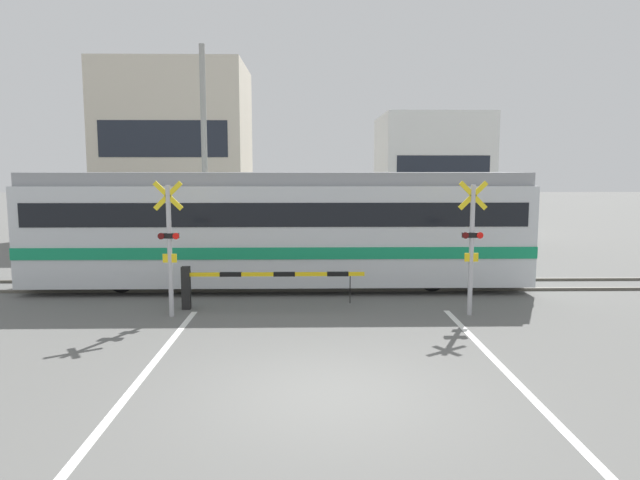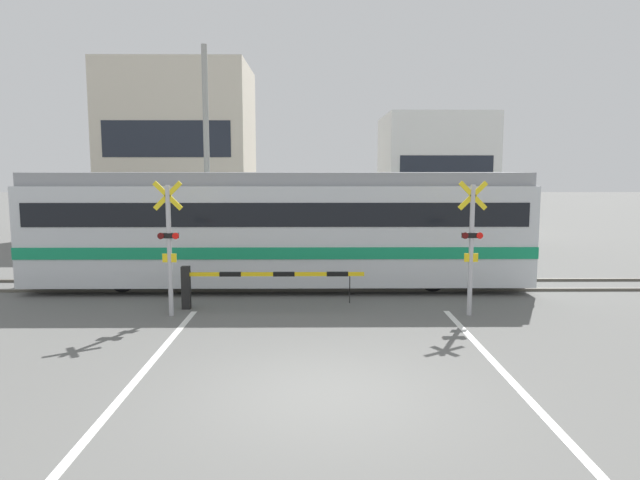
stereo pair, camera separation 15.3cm
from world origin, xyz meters
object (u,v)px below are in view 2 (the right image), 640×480
object	(u,v)px
crossing_signal_right	(471,242)
commuter_train	(279,226)
crossing_barrier_far	(378,248)
crossing_signal_left	(169,242)
crossing_barrier_near	(237,280)
pedestrian	(355,232)

from	to	relation	value
crossing_signal_right	commuter_train	bearing A→B (deg)	144.01
crossing_barrier_far	crossing_signal_left	xyz separation A→B (m)	(-5.54, -6.39, 1.03)
commuter_train	crossing_barrier_far	world-z (taller)	commuter_train
crossing_barrier_near	crossing_signal_left	world-z (taller)	crossing_signal_left
crossing_barrier_near	crossing_signal_right	world-z (taller)	crossing_signal_right
commuter_train	crossing_signal_left	xyz separation A→B (m)	(-2.33, -3.39, -0.04)
commuter_train	pedestrian	distance (m)	6.60
crossing_signal_left	pedestrian	xyz separation A→B (m)	(4.97, 9.38, -0.79)
crossing_barrier_near	crossing_barrier_far	xyz separation A→B (m)	(4.08, 5.69, 0.00)
pedestrian	commuter_train	bearing A→B (deg)	-113.76
commuter_train	pedestrian	bearing A→B (deg)	66.24
crossing_signal_right	crossing_barrier_far	bearing A→B (deg)	102.86
pedestrian	crossing_signal_left	bearing A→B (deg)	-117.92
crossing_barrier_near	crossing_barrier_far	distance (m)	7.00
crossing_barrier_near	crossing_signal_left	xyz separation A→B (m)	(-1.46, -0.70, 1.03)
commuter_train	crossing_barrier_far	size ratio (longest dim) A/B	3.15
crossing_barrier_far	crossing_signal_right	world-z (taller)	crossing_signal_right
crossing_barrier_near	crossing_signal_right	xyz separation A→B (m)	(5.54, -0.70, 1.03)
commuter_train	crossing_barrier_near	size ratio (longest dim) A/B	3.15
commuter_train	crossing_signal_right	size ratio (longest dim) A/B	4.46
crossing_barrier_near	crossing_barrier_far	size ratio (longest dim) A/B	1.00
crossing_barrier_far	pedestrian	xyz separation A→B (m)	(-0.57, 2.99, 0.23)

